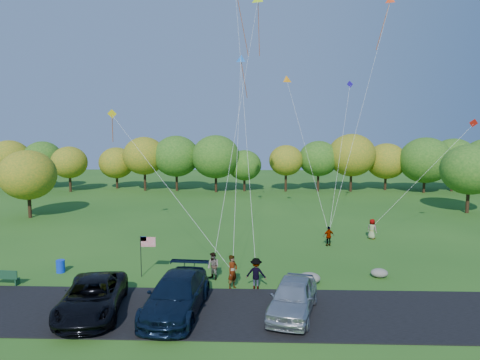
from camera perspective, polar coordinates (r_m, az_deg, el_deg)
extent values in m
plane|color=#245418|center=(25.94, -0.36, -13.62)|extent=(140.00, 140.00, 0.00)
cube|color=black|center=(22.23, -0.79, -17.15)|extent=(44.00, 6.00, 0.06)
cylinder|color=#352113|center=(73.14, -27.01, 0.13)|extent=(0.36, 0.36, 2.91)
ellipsoid|color=#1D5616|center=(72.85, -27.16, 2.94)|extent=(6.60, 6.60, 5.94)
cylinder|color=#352113|center=(69.12, -24.88, -0.22)|extent=(0.36, 0.36, 2.65)
ellipsoid|color=#436B1A|center=(68.83, -25.02, 2.52)|extent=(6.12, 6.12, 5.51)
cylinder|color=#352113|center=(66.38, -21.46, -0.34)|extent=(0.36, 0.36, 2.62)
ellipsoid|color=#436B1A|center=(66.06, -21.59, 2.70)|extent=(6.84, 6.84, 6.16)
cylinder|color=#352113|center=(67.02, -16.55, -0.24)|extent=(0.36, 0.36, 2.25)
ellipsoid|color=#436B1A|center=(66.74, -16.64, 2.25)|extent=(5.54, 5.54, 4.99)
cylinder|color=#352113|center=(66.18, -12.03, 0.12)|extent=(0.36, 0.36, 2.96)
ellipsoid|color=#436B1A|center=(65.90, -12.10, 2.79)|extent=(4.96, 4.96, 4.46)
cylinder|color=#352113|center=(63.42, -7.73, -0.30)|extent=(0.36, 0.36, 2.48)
ellipsoid|color=#436B1A|center=(63.13, -7.77, 2.23)|extent=(4.85, 4.85, 4.37)
cylinder|color=#352113|center=(63.22, -3.38, -0.20)|extent=(0.36, 0.36, 2.64)
ellipsoid|color=#436B1A|center=(62.90, -3.40, 2.81)|extent=(6.21, 6.21, 5.59)
cylinder|color=#352113|center=(62.58, 1.66, -0.32)|extent=(0.36, 0.36, 2.52)
ellipsoid|color=#436B1A|center=(62.24, 1.67, 2.83)|extent=(6.73, 6.73, 6.06)
cylinder|color=#352113|center=(62.13, 5.62, -0.26)|extent=(0.36, 0.36, 2.83)
ellipsoid|color=#436B1A|center=(61.82, 5.65, 2.64)|extent=(5.33, 5.33, 4.79)
cylinder|color=#352113|center=(63.03, 10.01, -0.41)|extent=(0.36, 0.36, 2.42)
ellipsoid|color=#436B1A|center=(62.72, 10.07, 2.40)|extent=(5.84, 5.84, 5.25)
cylinder|color=#352113|center=(64.93, 14.89, -0.26)|extent=(0.36, 0.36, 2.58)
ellipsoid|color=#436B1A|center=(64.60, 14.99, 2.88)|extent=(7.02, 7.02, 6.32)
cylinder|color=#352113|center=(66.04, 19.02, -0.36)|extent=(0.36, 0.36, 2.41)
ellipsoid|color=#436B1A|center=(65.72, 19.13, 2.63)|extent=(6.94, 6.94, 6.24)
cylinder|color=#352113|center=(67.21, 23.27, -0.30)|extent=(0.36, 0.36, 2.72)
ellipsoid|color=#1D5616|center=(66.90, 23.41, 2.61)|extent=(6.31, 6.31, 5.68)
cylinder|color=#352113|center=(68.20, 27.03, -0.46)|extent=(0.36, 0.36, 2.57)
ellipsoid|color=#1D5616|center=(67.90, 27.19, 2.32)|extent=(6.27, 6.27, 5.64)
cylinder|color=#352113|center=(48.75, -26.25, -3.03)|extent=(0.36, 0.36, 2.60)
ellipsoid|color=#436B1A|center=(48.35, -26.45, 0.61)|extent=(5.60, 5.60, 5.04)
cylinder|color=#352113|center=(52.26, 28.08, -2.40)|extent=(0.36, 0.36, 2.80)
ellipsoid|color=#1D5616|center=(51.87, 28.29, 1.25)|extent=(6.00, 6.00, 5.40)
imported|color=black|center=(22.85, -19.11, -14.50)|extent=(3.71, 6.39, 1.67)
imported|color=black|center=(21.96, -8.48, -14.90)|extent=(3.02, 6.39, 1.80)
imported|color=#ABB0B6|center=(21.76, 7.06, -15.20)|extent=(3.21, 5.39, 1.72)
imported|color=#4C4C59|center=(24.87, -1.00, -12.15)|extent=(0.80, 0.85, 1.94)
imported|color=#4C4C59|center=(26.35, -3.58, -11.40)|extent=(1.02, 1.00, 1.66)
imported|color=#4C4C59|center=(24.87, 2.16, -12.34)|extent=(1.25, 0.85, 1.79)
imported|color=#4C4C59|center=(34.20, 11.75, -7.34)|extent=(0.98, 0.64, 1.55)
imported|color=#4C4C59|center=(37.19, 17.19, -6.25)|extent=(0.94, 0.96, 1.67)
cube|color=#173F25|center=(29.02, -28.80, -11.42)|extent=(1.69, 0.24, 0.06)
cube|color=#173F25|center=(28.80, -29.00, -10.98)|extent=(1.68, 0.18, 0.51)
cube|color=#173F25|center=(28.74, -27.55, -11.94)|extent=(0.11, 0.42, 0.39)
cylinder|color=#0D34D0|center=(29.90, -22.81, -10.56)|extent=(0.53, 0.53, 0.80)
cylinder|color=black|center=(27.32, -13.07, -9.90)|extent=(0.05, 0.05, 2.56)
cube|color=red|center=(26.96, -12.17, -8.07)|extent=(0.92, 0.61, 0.02)
cube|color=navy|center=(26.99, -12.75, -7.67)|extent=(0.37, 0.02, 0.29)
ellipsoid|color=#9F9B8B|center=(26.14, 9.22, -12.79)|extent=(1.30, 1.02, 0.65)
ellipsoid|color=gray|center=(28.17, 18.08, -11.70)|extent=(1.04, 0.87, 0.54)
cone|color=blue|center=(38.05, 0.12, 15.78)|extent=(0.98, 0.56, 0.87)
cone|color=orange|center=(39.13, 6.29, 13.14)|extent=(0.99, 0.63, 0.85)
cone|color=red|center=(39.13, 19.41, 21.69)|extent=(0.94, 0.62, 0.87)
cube|color=red|center=(38.07, 28.70, 6.68)|extent=(0.69, 0.27, 0.66)
cube|color=yellow|center=(35.99, -16.70, 8.46)|extent=(0.75, 0.25, 0.73)
cube|color=#3416E3|center=(39.42, 14.45, 12.27)|extent=(0.46, 0.44, 0.58)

